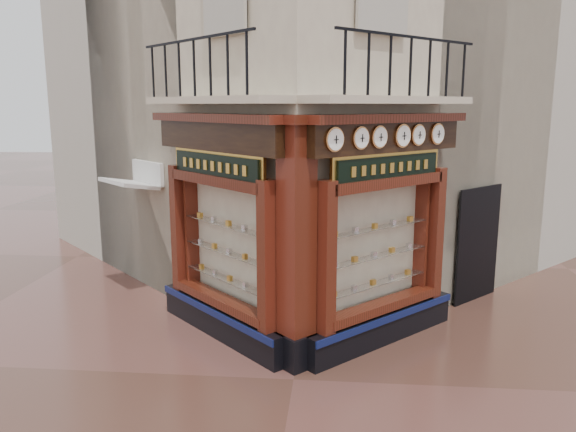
# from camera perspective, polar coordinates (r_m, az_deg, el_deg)

# --- Properties ---
(ground) EXTENTS (80.00, 80.00, 0.00)m
(ground) POSITION_cam_1_polar(r_m,az_deg,el_deg) (8.93, 0.57, -16.27)
(ground) COLOR #4A2C22
(ground) RESTS_ON ground
(main_building) EXTENTS (11.31, 11.31, 12.00)m
(main_building) POSITION_cam_1_polar(r_m,az_deg,el_deg) (14.19, 2.72, 18.81)
(main_building) COLOR beige
(main_building) RESTS_ON ground
(neighbour_left) EXTENTS (11.31, 11.31, 11.00)m
(neighbour_left) POSITION_cam_1_polar(r_m,az_deg,el_deg) (16.87, -5.67, 15.85)
(neighbour_left) COLOR #B2AA9B
(neighbour_left) RESTS_ON ground
(neighbour_right) EXTENTS (11.31, 11.31, 11.00)m
(neighbour_right) POSITION_cam_1_polar(r_m,az_deg,el_deg) (16.69, 11.95, 15.72)
(neighbour_right) COLOR #B2AA9B
(neighbour_right) RESTS_ON ground
(shopfront_left) EXTENTS (2.86, 2.86, 3.98)m
(shopfront_left) POSITION_cam_1_polar(r_m,az_deg,el_deg) (9.91, -6.81, -1.35)
(shopfront_left) COLOR black
(shopfront_left) RESTS_ON ground
(shopfront_right) EXTENTS (2.86, 2.86, 3.98)m
(shopfront_right) POSITION_cam_1_polar(r_m,az_deg,el_deg) (9.73, 9.63, -1.66)
(shopfront_right) COLOR black
(shopfront_right) RESTS_ON ground
(corner_pilaster) EXTENTS (0.85, 0.85, 3.98)m
(corner_pilaster) POSITION_cam_1_polar(r_m,az_deg,el_deg) (8.69, 0.86, -3.26)
(corner_pilaster) COLOR black
(corner_pilaster) RESTS_ON ground
(balcony) EXTENTS (5.94, 2.97, 1.03)m
(balcony) POSITION_cam_1_polar(r_m,az_deg,el_deg) (9.40, 1.36, 11.80)
(balcony) COLOR beige
(balcony) RESTS_ON ground
(clock_a) EXTENTS (0.30, 0.30, 0.37)m
(clock_a) POSITION_cam_1_polar(r_m,az_deg,el_deg) (8.37, 4.76, 7.75)
(clock_a) COLOR #CE8344
(clock_a) RESTS_ON ground
(clock_b) EXTENTS (0.29, 0.29, 0.36)m
(clock_b) POSITION_cam_1_polar(r_m,az_deg,el_deg) (8.77, 7.40, 7.86)
(clock_b) COLOR #CE8344
(clock_b) RESTS_ON ground
(clock_c) EXTENTS (0.29, 0.29, 0.36)m
(clock_c) POSITION_cam_1_polar(r_m,az_deg,el_deg) (9.09, 9.26, 7.92)
(clock_c) COLOR #CE8344
(clock_c) RESTS_ON ground
(clock_d) EXTENTS (0.31, 0.31, 0.39)m
(clock_d) POSITION_cam_1_polar(r_m,az_deg,el_deg) (9.53, 11.57, 7.99)
(clock_d) COLOR #CE8344
(clock_d) RESTS_ON ground
(clock_e) EXTENTS (0.29, 0.29, 0.37)m
(clock_e) POSITION_cam_1_polar(r_m,az_deg,el_deg) (9.86, 13.09, 8.02)
(clock_e) COLOR #CE8344
(clock_e) RESTS_ON ground
(clock_f) EXTENTS (0.30, 0.30, 0.37)m
(clock_f) POSITION_cam_1_polar(r_m,az_deg,el_deg) (10.30, 14.93, 8.06)
(clock_f) COLOR #CE8344
(clock_f) RESTS_ON ground
(awning) EXTENTS (1.53, 1.53, 0.22)m
(awning) POSITION_cam_1_polar(r_m,az_deg,el_deg) (13.02, -15.30, -7.65)
(awning) COLOR silver
(awning) RESTS_ON ground
(signboard_left) EXTENTS (1.96, 1.96, 0.52)m
(signboard_left) POSITION_cam_1_polar(r_m,az_deg,el_deg) (9.69, -7.35, 5.08)
(signboard_left) COLOR gold
(signboard_left) RESTS_ON ground
(signboard_right) EXTENTS (1.91, 1.91, 0.51)m
(signboard_right) POSITION_cam_1_polar(r_m,az_deg,el_deg) (9.50, 10.20, 4.88)
(signboard_right) COLOR gold
(signboard_right) RESTS_ON ground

